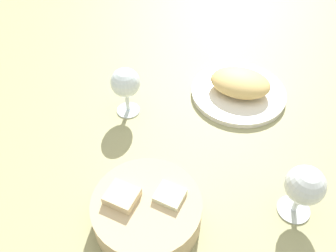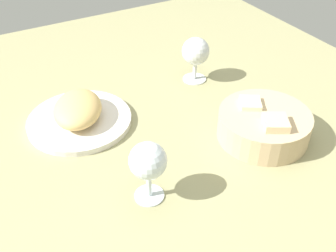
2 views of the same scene
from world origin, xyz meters
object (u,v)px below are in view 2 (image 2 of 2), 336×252
object	(u,v)px
wine_glass_near	(148,163)
wine_glass_far	(196,53)
plate	(80,120)
bread_basket	(264,125)

from	to	relation	value
wine_glass_near	wine_glass_far	world-z (taller)	wine_glass_near
plate	wine_glass_far	distance (cm)	34.56
plate	wine_glass_near	xyz separation A→B (cm)	(28.02, 3.65, 7.66)
plate	wine_glass_near	size ratio (longest dim) A/B	1.93
wine_glass_near	wine_glass_far	size ratio (longest dim) A/B	1.03
wine_glass_near	wine_glass_far	distance (cm)	43.54
bread_basket	wine_glass_far	world-z (taller)	wine_glass_far
bread_basket	wine_glass_near	distance (cm)	30.40
wine_glass_far	wine_glass_near	bearing A→B (deg)	-43.50
plate	bread_basket	bearing A→B (deg)	53.69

